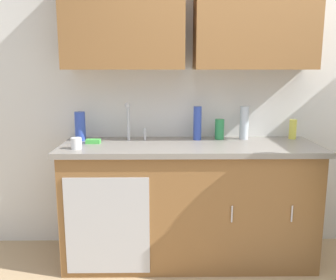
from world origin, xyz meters
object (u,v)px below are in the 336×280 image
Objects in this scene: bottle_water_tall at (80,126)px; cup_by_sink at (76,143)px; bottle_cleaner_spray at (244,123)px; bottle_water_short at (293,129)px; sponge at (93,141)px; sink at (132,146)px; bottle_soap at (197,123)px; bottle_dish_liquid at (219,129)px.

bottle_water_tall is 0.32m from cup_by_sink.
bottle_cleaner_spray reaches higher than bottle_water_short.
cup_by_sink is at bearing -168.00° from bottle_water_short.
cup_by_sink reaches higher than sponge.
sink reaches higher than bottle_soap.
cup_by_sink is at bearing -159.89° from bottle_soap.
bottle_water_short reaches higher than sponge.
bottle_water_short is 0.97× the size of bottle_dish_liquid.
sponge is (-0.30, 0.03, 0.03)m from sink.
bottle_cleaner_spray is 1.16× the size of bottle_water_tall.
bottle_dish_liquid reaches higher than cup_by_sink.
bottle_water_short is at bearing 1.62° from bottle_water_tall.
bottle_cleaner_spray is at bearing 15.51° from cup_by_sink.
cup_by_sink is (-1.68, -0.36, -0.04)m from bottle_water_short.
bottle_dish_liquid is (-0.60, -0.01, 0.00)m from bottle_water_short.
sink is 1.32m from bottle_water_short.
bottle_water_tall is (-0.94, -0.02, -0.02)m from bottle_soap.
bottle_water_short is at bearing 2.08° from bottle_soap.
bottle_cleaner_spray is at bearing 1.67° from bottle_dish_liquid.
bottle_water_tall reaches higher than bottle_water_short.
bottle_dish_liquid is (0.70, 0.18, 0.10)m from sink.
bottle_water_tall is 2.86× the size of cup_by_sink.
sink is 2.16× the size of bottle_water_tall.
bottle_cleaner_spray is 3.33× the size of cup_by_sink.
bottle_soap is at bearing 17.14° from sink.
cup_by_sink is 0.74× the size of sponge.
bottle_cleaner_spray is 1.33m from cup_by_sink.
bottle_water_tall is at bearing -178.38° from bottle_water_short.
sink is at bearing -168.35° from bottle_cleaner_spray.
bottle_soap is 2.46× the size of sponge.
bottle_water_short is 1.98× the size of cup_by_sink.
bottle_water_tall is at bearing 161.88° from sink.
bottle_cleaner_spray is 0.41m from bottle_water_short.
bottle_dish_liquid is 1.12m from bottle_water_tall.
bottle_dish_liquid is 1.14m from cup_by_sink.
bottle_water_short is at bearing 12.00° from cup_by_sink.
sponge is (0.12, -0.11, -0.10)m from bottle_water_tall.
sink reaches higher than bottle_cleaner_spray.
sink is at bearing 23.90° from cup_by_sink.
bottle_water_tall is (-1.72, -0.05, 0.04)m from bottle_water_short.
bottle_water_tall is at bearing -178.77° from bottle_soap.
cup_by_sink is (0.04, -0.31, -0.08)m from bottle_water_tall.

